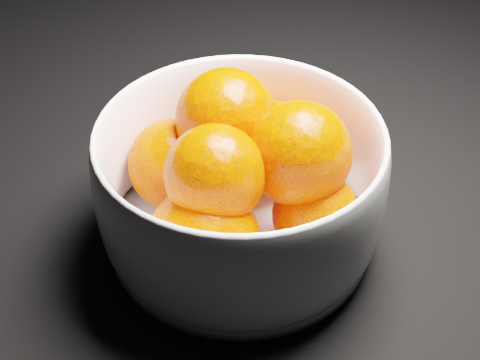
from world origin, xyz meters
TOP-DOWN VIEW (x-y plane):
  - ground at (0.00, 0.00)m, footprint 3.00×3.00m
  - bowl at (-0.08, -0.25)m, footprint 0.22×0.22m
  - orange_pile at (-0.08, -0.25)m, footprint 0.19×0.18m

SIDE VIEW (x-z plane):
  - ground at x=0.00m, z-range 0.00..0.00m
  - bowl at x=-0.08m, z-range 0.00..0.11m
  - orange_pile at x=-0.08m, z-range 0.01..0.13m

